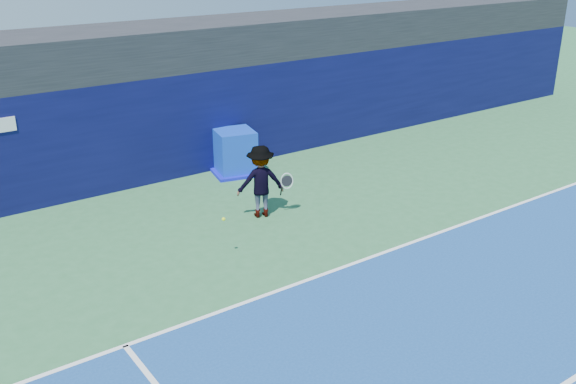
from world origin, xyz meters
TOP-DOWN VIEW (x-y plane):
  - ground at (0.00, 0.00)m, footprint 80.00×80.00m
  - baseline at (0.00, 3.00)m, footprint 24.00×0.10m
  - stadium_band at (0.00, 11.50)m, footprint 36.00×3.00m
  - back_wall_assembly at (-0.00, 10.50)m, footprint 36.00×1.03m
  - equipment_cart at (1.11, 9.47)m, footprint 1.62×1.62m
  - tennis_player at (-0.02, 6.33)m, footprint 1.44×1.06m
  - tennis_ball at (-1.94, 4.84)m, footprint 0.08×0.08m

SIDE VIEW (x-z plane):
  - ground at x=0.00m, z-range 0.00..0.00m
  - baseline at x=0.00m, z-range 0.01..0.01m
  - equipment_cart at x=1.11m, z-range -0.06..1.25m
  - tennis_player at x=-0.02m, z-range 0.00..1.85m
  - tennis_ball at x=-1.94m, z-range 0.90..0.98m
  - back_wall_assembly at x=0.00m, z-range 0.00..3.00m
  - stadium_band at x=0.00m, z-range 3.00..4.20m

